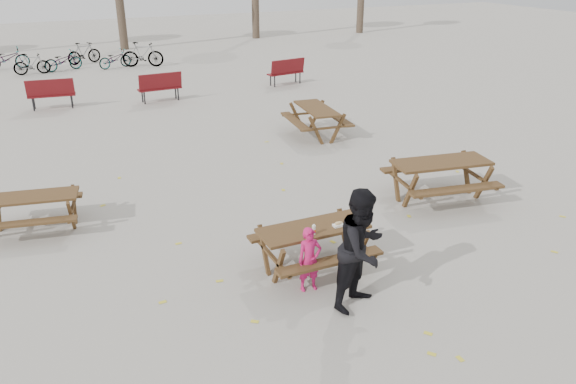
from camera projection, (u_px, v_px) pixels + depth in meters
name	position (u px, v px, depth m)	size (l,w,h in m)	color
ground	(313.00, 268.00, 9.40)	(80.00, 80.00, 0.00)	gray
main_picnic_table	(313.00, 237.00, 9.17)	(1.80, 1.45, 0.78)	#372414
food_tray	(338.00, 225.00, 9.11)	(0.18, 0.11, 0.04)	white
bread_roll	(339.00, 223.00, 9.09)	(0.14, 0.06, 0.05)	tan
soda_bottle	(314.00, 230.00, 8.84)	(0.07, 0.07, 0.17)	silver
child	(310.00, 260.00, 8.62)	(0.39, 0.25, 1.06)	#BF1759
adult	(362.00, 249.00, 8.10)	(0.91, 0.71, 1.86)	black
picnic_table_east	(439.00, 181.00, 11.83)	(2.03, 1.63, 0.87)	#372414
picnic_table_north	(35.00, 213.00, 10.56)	(1.64, 1.32, 0.71)	#372414
picnic_table_far	(316.00, 122.00, 16.00)	(1.91, 1.54, 0.82)	#372414
park_bench_row	(117.00, 88.00, 19.41)	(13.90, 1.29, 1.03)	maroon
bicycle_row	(75.00, 58.00, 25.16)	(7.52, 3.00, 1.11)	black
fallen_leaves	(280.00, 206.00, 11.68)	(11.00, 11.00, 0.01)	gold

